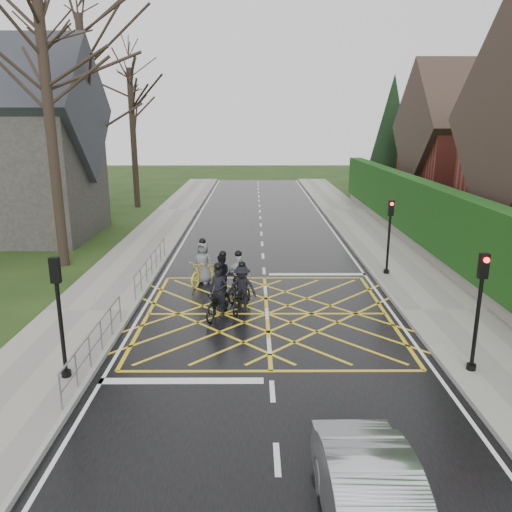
{
  "coord_description": "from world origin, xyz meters",
  "views": [
    {
      "loc": [
        -0.44,
        -15.7,
        6.25
      ],
      "look_at": [
        -0.36,
        2.71,
        1.3
      ],
      "focal_mm": 35.0,
      "sensor_mm": 36.0,
      "label": 1
    }
  ],
  "objects_px": {
    "cyclist_rear": "(218,299)",
    "cyclist_front": "(238,281)",
    "cyclist_lead": "(203,268)",
    "cyclist_back": "(223,281)",
    "cyclist_mid": "(242,292)",
    "car": "(376,512)"
  },
  "relations": [
    {
      "from": "cyclist_rear",
      "to": "cyclist_front",
      "type": "distance_m",
      "value": 1.84
    },
    {
      "from": "cyclist_front",
      "to": "cyclist_lead",
      "type": "xyz_separation_m",
      "value": [
        -1.47,
        1.79,
        -0.03
      ]
    },
    {
      "from": "cyclist_back",
      "to": "cyclist_lead",
      "type": "distance_m",
      "value": 1.99
    },
    {
      "from": "cyclist_front",
      "to": "cyclist_mid",
      "type": "bearing_deg",
      "value": -61.17
    },
    {
      "from": "cyclist_front",
      "to": "cyclist_lead",
      "type": "relative_size",
      "value": 0.93
    },
    {
      "from": "cyclist_rear",
      "to": "cyclist_mid",
      "type": "height_order",
      "value": "cyclist_rear"
    },
    {
      "from": "cyclist_front",
      "to": "car",
      "type": "height_order",
      "value": "cyclist_front"
    },
    {
      "from": "cyclist_back",
      "to": "cyclist_rear",
      "type": "bearing_deg",
      "value": -96.41
    },
    {
      "from": "cyclist_front",
      "to": "cyclist_back",
      "type": "bearing_deg",
      "value": -160.48
    },
    {
      "from": "cyclist_back",
      "to": "cyclist_lead",
      "type": "xyz_separation_m",
      "value": [
        -0.91,
        1.77,
        -0.04
      ]
    },
    {
      "from": "cyclist_back",
      "to": "car",
      "type": "xyz_separation_m",
      "value": [
        2.92,
        -11.13,
        -0.01
      ]
    },
    {
      "from": "cyclist_back",
      "to": "cyclist_mid",
      "type": "height_order",
      "value": "cyclist_back"
    },
    {
      "from": "cyclist_back",
      "to": "cyclist_mid",
      "type": "bearing_deg",
      "value": -62.85
    },
    {
      "from": "cyclist_lead",
      "to": "cyclist_front",
      "type": "bearing_deg",
      "value": -29.52
    },
    {
      "from": "cyclist_rear",
      "to": "cyclist_lead",
      "type": "distance_m",
      "value": 3.62
    },
    {
      "from": "cyclist_rear",
      "to": "car",
      "type": "distance_m",
      "value": 9.85
    },
    {
      "from": "cyclist_mid",
      "to": "cyclist_front",
      "type": "distance_m",
      "value": 1.15
    },
    {
      "from": "cyclist_mid",
      "to": "cyclist_lead",
      "type": "xyz_separation_m",
      "value": [
        -1.62,
        2.92,
        0.01
      ]
    },
    {
      "from": "cyclist_rear",
      "to": "cyclist_lead",
      "type": "bearing_deg",
      "value": 121.97
    },
    {
      "from": "cyclist_back",
      "to": "car",
      "type": "height_order",
      "value": "cyclist_back"
    },
    {
      "from": "cyclist_back",
      "to": "car",
      "type": "distance_m",
      "value": 11.51
    },
    {
      "from": "cyclist_mid",
      "to": "cyclist_rear",
      "type": "bearing_deg",
      "value": -125.67
    }
  ]
}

